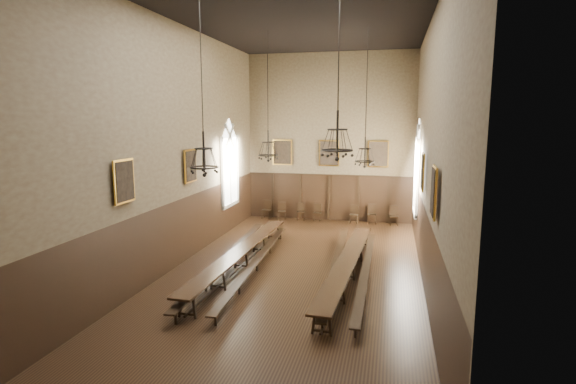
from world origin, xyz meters
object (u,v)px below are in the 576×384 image
(chair_2, at_px, (301,215))
(chandelier_front_right, at_px, (337,140))
(chair_0, at_px, (266,213))
(chandelier_back_left, at_px, (268,147))
(bench_left_outer, at_px, (228,260))
(chair_5, at_px, (354,218))
(chair_7, at_px, (394,219))
(chandelier_front_left, at_px, (204,157))
(bench_left_inner, at_px, (257,264))
(bench_right_outer, at_px, (365,272))
(table_right, at_px, (347,269))
(chair_1, at_px, (282,214))
(chair_3, at_px, (317,216))
(chandelier_back_right, at_px, (365,151))
(table_left, at_px, (241,259))
(chair_6, at_px, (372,218))
(bench_right_inner, at_px, (336,266))

(chair_2, distance_m, chandelier_front_right, 12.38)
(chair_0, relative_size, chandelier_back_left, 0.20)
(bench_left_outer, distance_m, chair_2, 8.55)
(chair_5, bearing_deg, chandelier_front_right, -88.84)
(chair_7, bearing_deg, chandelier_front_left, -126.93)
(bench_left_outer, distance_m, chandelier_front_right, 6.82)
(bench_left_inner, relative_size, bench_right_outer, 1.03)
(table_right, distance_m, chair_7, 8.86)
(chandelier_front_right, bearing_deg, bench_right_outer, 72.15)
(bench_left_outer, height_order, chair_1, chair_1)
(table_right, xyz_separation_m, chair_0, (-5.38, 8.74, -0.06))
(table_right, bearing_deg, chair_2, 111.30)
(bench_right_outer, bearing_deg, chair_3, 109.80)
(chair_7, bearing_deg, bench_left_inner, -128.52)
(chair_2, distance_m, chandelier_front_left, 11.72)
(chandelier_back_right, bearing_deg, chair_2, 123.02)
(bench_left_inner, distance_m, bench_right_outer, 3.94)
(chair_3, xyz_separation_m, chandelier_front_right, (2.34, -11.07, 4.64))
(bench_right_outer, bearing_deg, chair_0, 124.95)
(chair_2, bearing_deg, bench_right_outer, -73.25)
(chair_7, bearing_deg, table_left, -132.05)
(chair_6, bearing_deg, chair_3, 173.81)
(bench_right_outer, distance_m, chandelier_front_left, 6.79)
(chair_6, relative_size, chandelier_back_left, 0.20)
(bench_right_inner, height_order, chair_3, chair_3)
(bench_left_outer, relative_size, chandelier_back_right, 1.97)
(chair_7, bearing_deg, bench_right_outer, -105.20)
(bench_left_outer, bearing_deg, table_right, -3.50)
(chair_0, bearing_deg, table_left, -73.36)
(table_left, xyz_separation_m, bench_right_inner, (3.52, 0.20, -0.09))
(table_left, height_order, chair_1, chair_1)
(chair_1, bearing_deg, bench_left_outer, -103.18)
(bench_left_inner, bearing_deg, chair_7, 60.34)
(chandelier_front_right, bearing_deg, table_left, 146.52)
(table_right, xyz_separation_m, chair_2, (-3.42, 8.76, -0.08))
(chandelier_back_right, bearing_deg, table_left, -147.32)
(chair_6, relative_size, chandelier_front_right, 0.23)
(chandelier_front_left, bearing_deg, chair_6, 66.88)
(table_right, height_order, bench_right_inner, table_right)
(bench_right_outer, height_order, chandelier_back_right, chandelier_back_right)
(chair_7, bearing_deg, chandelier_back_left, -140.36)
(chair_2, bearing_deg, table_right, -77.08)
(bench_left_inner, relative_size, bench_right_inner, 0.98)
(chair_0, xyz_separation_m, chair_7, (6.95, -0.03, 0.00))
(bench_right_outer, relative_size, chandelier_front_left, 1.84)
(chair_0, xyz_separation_m, chandelier_back_right, (5.70, -5.73, 3.95))
(table_left, bearing_deg, chair_3, 80.32)
(chair_6, bearing_deg, chair_1, 175.27)
(chair_0, bearing_deg, chandelier_front_right, -57.47)
(table_left, relative_size, chandelier_back_left, 1.89)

